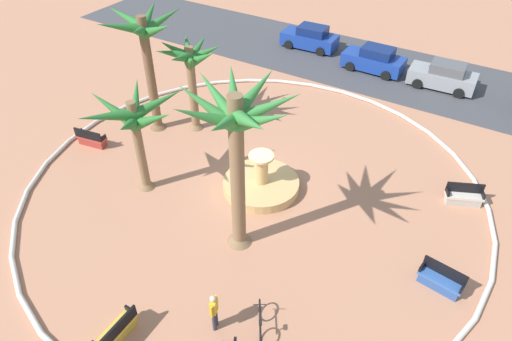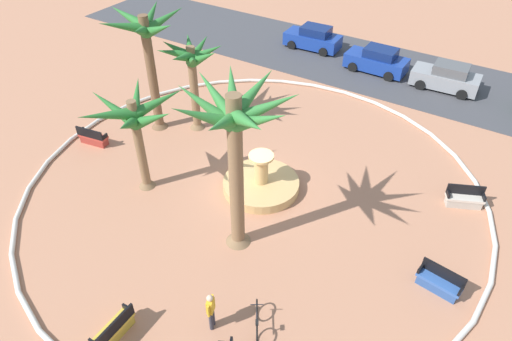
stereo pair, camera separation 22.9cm
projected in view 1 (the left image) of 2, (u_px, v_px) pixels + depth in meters
The scene contains 17 objects.
ground_plane at pixel (254, 187), 21.11m from camera, with size 80.00×80.00×0.00m, color tan.
plaza_curb at pixel (254, 185), 21.04m from camera, with size 20.98×20.98×0.20m, color silver.
street_asphalt at pixel (369, 66), 30.99m from camera, with size 48.00×8.00×0.03m, color #424247.
fountain at pixel (261, 184), 20.83m from camera, with size 3.51×3.51×1.93m.
palm_tree_near_fountain at pixel (190, 64), 22.64m from camera, with size 3.32×3.38×4.96m.
palm_tree_by_curb at pixel (236, 133), 15.16m from camera, with size 4.30×4.50×7.00m.
palm_tree_mid_plaza at pixel (145, 45), 22.03m from camera, with size 4.30×4.13×6.48m.
palm_tree_far_side at pixel (134, 122), 18.83m from camera, with size 4.25×4.24×4.79m.
bench_east at pixel (440, 281), 16.48m from camera, with size 1.66×0.72×1.00m.
bench_west at pixel (463, 197), 20.02m from camera, with size 1.66×1.12×1.00m.
bench_north at pixel (92, 139), 23.51m from camera, with size 1.66×0.76×1.00m.
bench_southwest at pixel (117, 332), 14.87m from camera, with size 0.54×1.61×1.00m.
bicycle_by_lamppost at pixel (260, 322), 15.11m from camera, with size 0.98×1.48×0.94m.
person_cyclist_helmet at pixel (214, 310), 14.82m from camera, with size 0.30×0.51×1.69m.
parked_car_leftmost at pixel (310, 38), 32.80m from camera, with size 4.07×2.06×1.67m.
parked_car_second at pixel (374, 60), 29.95m from camera, with size 4.02×1.96×1.67m.
parked_car_third at pixel (443, 76), 28.12m from camera, with size 4.08×2.07×1.67m.
Camera 1 is at (8.47, -13.57, 13.79)m, focal length 31.81 mm.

